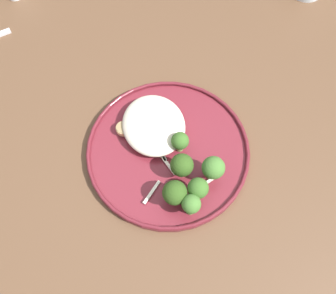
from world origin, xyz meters
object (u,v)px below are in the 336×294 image
(dinner_plate, at_px, (168,150))
(broccoli_floret_center_pile, at_px, (191,205))
(seared_scallop_tiny_bay, at_px, (153,131))
(broccoli_floret_small_sprig, at_px, (181,141))
(broccoli_floret_left_leaning, at_px, (201,188))
(broccoli_floret_right_tilted, at_px, (182,166))
(broccoli_floret_split_head, at_px, (175,193))
(seared_scallop_center_golden, at_px, (157,148))
(broccoli_floret_rear_charred, at_px, (213,168))
(seared_scallop_large_seared, at_px, (172,117))
(seared_scallop_half_hidden, at_px, (123,129))

(dinner_plate, distance_m, broccoli_floret_center_pile, 0.12)
(seared_scallop_tiny_bay, xyz_separation_m, broccoli_floret_small_sprig, (-0.04, -0.04, 0.02))
(broccoli_floret_left_leaning, height_order, broccoli_floret_small_sprig, broccoli_floret_left_leaning)
(broccoli_floret_right_tilted, distance_m, broccoli_floret_small_sprig, 0.05)
(broccoli_floret_split_head, bearing_deg, seared_scallop_tiny_bay, -0.09)
(seared_scallop_center_golden, bearing_deg, broccoli_floret_split_head, -178.70)
(broccoli_floret_left_leaning, xyz_separation_m, broccoli_floret_rear_charred, (0.03, -0.03, -0.00))
(seared_scallop_large_seared, xyz_separation_m, broccoli_floret_small_sprig, (-0.06, 0.00, 0.02))
(dinner_plate, distance_m, seared_scallop_half_hidden, 0.09)
(seared_scallop_center_golden, xyz_separation_m, broccoli_floret_split_head, (-0.10, -0.00, 0.02))
(seared_scallop_half_hidden, height_order, seared_scallop_center_golden, seared_scallop_center_golden)
(dinner_plate, xyz_separation_m, broccoli_floret_small_sprig, (-0.00, -0.02, 0.03))
(broccoli_floret_left_leaning, xyz_separation_m, broccoli_floret_small_sprig, (0.09, 0.00, -0.01))
(seared_scallop_tiny_bay, bearing_deg, broccoli_floret_left_leaning, -162.85)
(dinner_plate, relative_size, broccoli_floret_rear_charred, 5.04)
(dinner_plate, distance_m, broccoli_floret_small_sprig, 0.04)
(broccoli_floret_small_sprig, bearing_deg, broccoli_floret_split_head, 156.32)
(seared_scallop_tiny_bay, height_order, broccoli_floret_center_pile, broccoli_floret_center_pile)
(seared_scallop_large_seared, height_order, broccoli_floret_small_sprig, broccoli_floret_small_sprig)
(seared_scallop_half_hidden, distance_m, broccoli_floret_rear_charred, 0.18)
(broccoli_floret_left_leaning, bearing_deg, seared_scallop_half_hidden, 30.23)
(dinner_plate, xyz_separation_m, seared_scallop_tiny_bay, (0.04, 0.02, 0.01))
(broccoli_floret_right_tilted, height_order, broccoli_floret_split_head, broccoli_floret_split_head)
(seared_scallop_large_seared, bearing_deg, broccoli_floret_rear_charred, -166.25)
(broccoli_floret_small_sprig, relative_size, broccoli_floret_center_pile, 0.87)
(seared_scallop_large_seared, distance_m, broccoli_floret_right_tilted, 0.11)
(seared_scallop_tiny_bay, bearing_deg, broccoli_floret_rear_charred, -146.28)
(seared_scallop_center_golden, relative_size, broccoli_floret_small_sprig, 0.50)
(seared_scallop_half_hidden, xyz_separation_m, broccoli_floret_rear_charred, (-0.13, -0.12, 0.03))
(dinner_plate, height_order, seared_scallop_large_seared, seared_scallop_large_seared)
(seared_scallop_half_hidden, bearing_deg, broccoli_floret_split_head, -162.06)
(seared_scallop_center_golden, bearing_deg, seared_scallop_half_hidden, 40.16)
(seared_scallop_half_hidden, relative_size, broccoli_floret_center_pile, 0.50)
(broccoli_floret_split_head, distance_m, broccoli_floret_small_sprig, 0.09)
(seared_scallop_large_seared, bearing_deg, broccoli_floret_left_leaning, 179.90)
(broccoli_floret_center_pile, bearing_deg, broccoli_floret_small_sprig, -9.81)
(seared_scallop_tiny_bay, height_order, broccoli_floret_rear_charred, broccoli_floret_rear_charred)
(broccoli_floret_right_tilted, bearing_deg, seared_scallop_large_seared, -8.88)
(seared_scallop_half_hidden, height_order, broccoli_floret_small_sprig, broccoli_floret_small_sprig)
(seared_scallop_tiny_bay, height_order, seared_scallop_center_golden, seared_scallop_center_golden)
(seared_scallop_half_hidden, bearing_deg, seared_scallop_center_golden, -139.84)
(seared_scallop_half_hidden, distance_m, broccoli_floret_left_leaning, 0.18)
(dinner_plate, height_order, broccoli_floret_right_tilted, broccoli_floret_right_tilted)
(dinner_plate, relative_size, broccoli_floret_center_pile, 5.33)
(seared_scallop_large_seared, relative_size, seared_scallop_tiny_bay, 0.91)
(seared_scallop_half_hidden, xyz_separation_m, broccoli_floret_small_sprig, (-0.06, -0.09, 0.02))
(seared_scallop_tiny_bay, bearing_deg, broccoli_floret_right_tilted, -163.93)
(seared_scallop_center_golden, bearing_deg, broccoli_floret_right_tilted, -152.68)
(seared_scallop_large_seared, xyz_separation_m, broccoli_floret_left_leaning, (-0.15, 0.00, 0.02))
(seared_scallop_large_seared, distance_m, broccoli_floret_small_sprig, 0.06)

